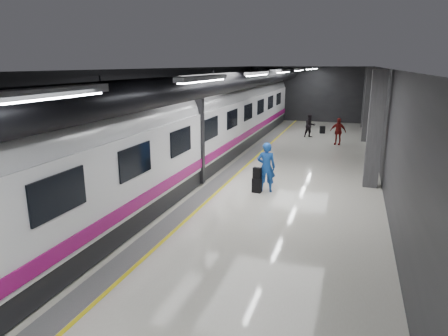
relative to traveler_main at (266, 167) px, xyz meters
The scene contains 9 objects.
ground 1.22m from the traveler_main, behind, with size 40.00×40.00×0.00m, color silver.
platform_hall 2.95m from the traveler_main, 138.33° to the left, with size 10.02×40.02×4.51m.
train 4.17m from the traveler_main, behind, with size 3.05×38.00×4.05m.
traveler_main is the anchor object (origin of this frame).
suitcase_main 0.77m from the traveler_main, 140.46° to the right, with size 0.34×0.21×0.55m, color black.
shoulder_bag 0.41m from the traveler_main, 142.32° to the right, with size 0.31×0.16×0.41m, color black.
traveler_far_a 12.22m from the traveler_main, 88.73° to the left, with size 0.75×0.58×1.54m, color black.
traveler_far_b 10.50m from the traveler_main, 78.24° to the left, with size 0.94×0.39×1.60m, color maroon.
suitcase_far 14.11m from the traveler_main, 86.13° to the left, with size 0.35×0.22×0.51m, color black.
Camera 1 is at (3.75, -14.21, 4.69)m, focal length 32.00 mm.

